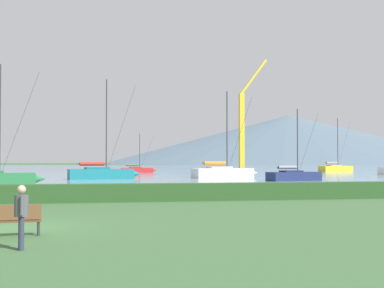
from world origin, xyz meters
The scene contains 12 objects.
ground_plane centered at (0.00, 0.00, 0.00)m, with size 1000.00×1000.00×0.00m, color #385B33.
harbor_water centered at (0.00, 137.00, 0.00)m, with size 320.00×246.00×0.00m, color slate.
hedge_line centered at (0.00, 11.00, 0.50)m, with size 80.00×1.20×0.99m, color #284C23.
sailboat_slip_0 centered at (20.04, 49.95, 0.77)m, with size 9.40×4.19×11.48m.
sailboat_slip_4 centered at (11.56, 82.36, 0.55)m, with size 6.76×2.36×7.35m.
sailboat_slip_5 centered at (25.53, 38.72, 0.59)m, with size 7.35×3.50×8.17m.
sailboat_slip_7 centered at (4.15, 48.20, 0.76)m, with size 9.22×3.88×12.37m.
sailboat_slip_11 centered at (53.34, 85.69, 0.71)m, with size 8.58×4.24×11.23m.
park_bench_near_path centered at (0.36, -2.12, 0.53)m, with size 1.70×0.65×0.95m.
person_seated_viewer centered at (0.91, -4.73, 0.97)m, with size 0.36×0.56×1.65m.
dock_crane centered at (27.30, 65.78, 5.99)m, with size 5.38×2.00×19.12m.
distant_hill_central_peak centered at (148.91, 360.98, 17.97)m, with size 275.23×275.23×35.95m, color #4C6070.
Camera 1 is at (2.61, -19.07, 2.28)m, focal length 50.33 mm.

